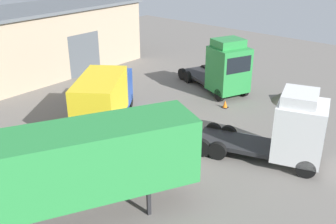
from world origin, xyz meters
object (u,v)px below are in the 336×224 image
Objects in this scene: container_trailer_green at (57,169)px; tractor_unit_green at (225,69)px; box_truck_blue at (104,97)px; traffic_cone at (225,104)px; tractor_unit_white at (289,130)px; gravel_pile at (295,94)px.

tractor_unit_green reaches higher than container_trailer_green.
box_truck_blue is 8.62m from traffic_cone.
tractor_unit_white is at bearing -122.54° from traffic_cone.
traffic_cone is (-4.16, 3.27, -0.39)m from gravel_pile.
tractor_unit_white is 1.00× the size of box_truck_blue.
gravel_pile is at bearing -38.22° from traffic_cone.
box_truck_blue is 1.00× the size of tractor_unit_green.
tractor_unit_white reaches higher than traffic_cone.
container_trailer_green is at bearing -132.02° from tractor_unit_white.
container_trailer_green is 19.12m from gravel_pile.
tractor_unit_green is at bearing 111.98° from gravel_pile.
tractor_unit_white is 11.73m from container_trailer_green.
container_trailer_green is 9.55m from box_truck_blue.
tractor_unit_green is 12.81× the size of traffic_cone.
tractor_unit_green is 5.41m from gravel_pile.
gravel_pile is at bearing -69.31° from box_truck_blue.
container_trailer_green reaches higher than box_truck_blue.
tractor_unit_white is at bearing -16.40° from tractor_unit_green.
tractor_unit_white is at bearing -109.44° from box_truck_blue.
tractor_unit_white is 12.68× the size of traffic_cone.
tractor_unit_white is at bearing 2.18° from container_trailer_green.
container_trailer_green reaches higher than tractor_unit_white.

